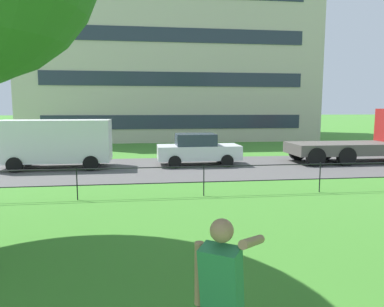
# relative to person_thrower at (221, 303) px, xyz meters

# --- Properties ---
(street_strip) EXTENTS (80.00, 6.73, 0.01)m
(street_strip) POSITION_rel_person_thrower_xyz_m (1.11, 13.25, -0.96)
(street_strip) COLOR #565454
(street_strip) RESTS_ON ground
(park_fence) EXTENTS (31.16, 0.04, 1.00)m
(park_fence) POSITION_rel_person_thrower_xyz_m (1.11, 7.81, -0.29)
(park_fence) COLOR black
(park_fence) RESTS_ON ground
(person_thrower) EXTENTS (0.78, 0.65, 1.78)m
(person_thrower) POSITION_rel_person_thrower_xyz_m (0.00, 0.00, 0.00)
(person_thrower) COLOR navy
(person_thrower) RESTS_ON ground
(panel_van_far_left) EXTENTS (5.02, 2.15, 2.24)m
(panel_van_far_left) POSITION_rel_person_thrower_xyz_m (-4.83, 13.86, 0.31)
(panel_van_far_left) COLOR white
(panel_van_far_left) RESTS_ON ground
(car_white_left) EXTENTS (4.01, 1.84, 1.54)m
(car_white_left) POSITION_rel_person_thrower_xyz_m (1.82, 13.95, -0.18)
(car_white_left) COLOR silver
(car_white_left) RESTS_ON ground
(flatbed_truck_center) EXTENTS (7.31, 2.45, 2.75)m
(flatbed_truck_center) POSITION_rel_person_thrower_xyz_m (11.38, 13.86, 0.26)
(flatbed_truck_center) COLOR #B22323
(flatbed_truck_center) RESTS_ON ground
(apartment_building_background) EXTENTS (24.85, 15.03, 17.23)m
(apartment_building_background) POSITION_rel_person_thrower_xyz_m (1.69, 32.64, 7.66)
(apartment_building_background) COLOR beige
(apartment_building_background) RESTS_ON ground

